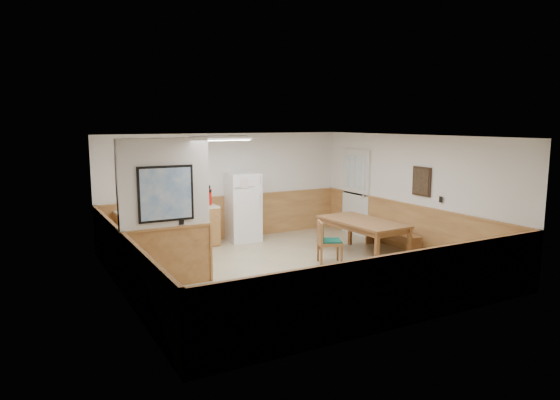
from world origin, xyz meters
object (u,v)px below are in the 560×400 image
refrigerator (243,207)px  soap_bottle (136,206)px  dining_chair (325,239)px  dining_bench (392,235)px  fire_extinguisher (209,196)px  dining_table (363,225)px

refrigerator → soap_bottle: bearing=-177.5°
dining_chair → soap_bottle: soap_bottle is taller
dining_bench → dining_chair: dining_chair is taller
refrigerator → fire_extinguisher: (-0.80, 0.07, 0.30)m
dining_table → dining_chair: size_ratio=2.33×
dining_table → dining_chair: dining_chair is taller
refrigerator → fire_extinguisher: refrigerator is taller
fire_extinguisher → dining_chair: bearing=-49.5°
dining_chair → fire_extinguisher: fire_extinguisher is taller
fire_extinguisher → dining_table: bearing=-33.9°
fire_extinguisher → soap_bottle: (-1.63, -0.01, -0.10)m
refrigerator → dining_bench: bearing=-40.9°
dining_chair → soap_bottle: 4.04m
dining_table → fire_extinguisher: fire_extinguisher is taller
dining_table → soap_bottle: (-4.03, 2.50, 0.34)m
soap_bottle → dining_bench: bearing=-26.9°
refrigerator → dining_chair: size_ratio=1.88×
dining_bench → soap_bottle: size_ratio=7.91×
dining_table → dining_chair: bearing=-176.1°
dining_table → fire_extinguisher: 3.50m
dining_table → dining_bench: dining_table is taller
dining_chair → fire_extinguisher: 3.04m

